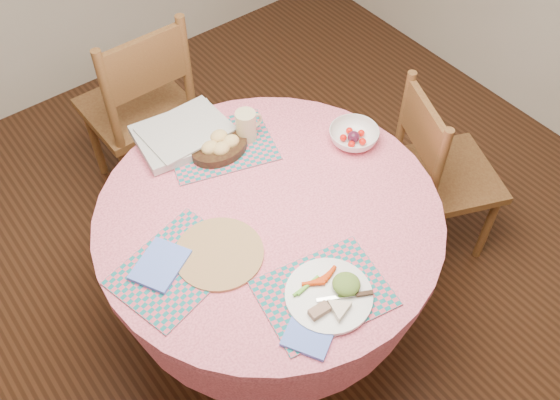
{
  "coord_description": "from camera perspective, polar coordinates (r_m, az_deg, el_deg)",
  "views": [
    {
      "loc": [
        -0.82,
        -1.12,
        2.45
      ],
      "look_at": [
        0.05,
        0.0,
        0.78
      ],
      "focal_mm": 40.0,
      "sensor_mm": 36.0,
      "label": 1
    }
  ],
  "objects": [
    {
      "name": "ground",
      "position": [
        2.82,
        -0.82,
        -10.78
      ],
      "size": [
        4.0,
        4.0,
        0.0
      ],
      "primitive_type": "plane",
      "color": "#331C0F",
      "rests_on": "ground"
    },
    {
      "name": "napkin_far",
      "position": [
        2.08,
        -10.9,
        -5.84
      ],
      "size": [
        0.22,
        0.21,
        0.01
      ],
      "primitive_type": "cube",
      "rotation": [
        0.0,
        0.0,
        0.49
      ],
      "color": "#5C7BED",
      "rests_on": "placemat_left"
    },
    {
      "name": "dinner_plate",
      "position": [
        1.98,
        4.75,
        -8.56
      ],
      "size": [
        0.28,
        0.28,
        0.05
      ],
      "rotation": [
        0.0,
        0.0,
        -0.05
      ],
      "color": "white",
      "rests_on": "placemat_front"
    },
    {
      "name": "chair_back",
      "position": [
        3.01,
        -12.58,
        8.39
      ],
      "size": [
        0.47,
        0.45,
        1.0
      ],
      "rotation": [
        0.0,
        0.0,
        3.15
      ],
      "color": "brown",
      "rests_on": "ground"
    },
    {
      "name": "placemat_back",
      "position": [
        2.43,
        -5.44,
        4.97
      ],
      "size": [
        0.47,
        0.41,
        0.01
      ],
      "primitive_type": "cube",
      "rotation": [
        0.0,
        0.0,
        -0.31
      ],
      "color": "#147175",
      "rests_on": "dining_table"
    },
    {
      "name": "newspaper_stack",
      "position": [
        2.46,
        -8.92,
        5.95
      ],
      "size": [
        0.38,
        0.32,
        0.04
      ],
      "rotation": [
        0.0,
        0.0,
        -0.15
      ],
      "color": "silver",
      "rests_on": "dining_table"
    },
    {
      "name": "placemat_front",
      "position": [
        2.01,
        4.05,
        -8.5
      ],
      "size": [
        0.45,
        0.37,
        0.01
      ],
      "primitive_type": "cube",
      "rotation": [
        0.0,
        0.0,
        -0.18
      ],
      "color": "#147175",
      "rests_on": "dining_table"
    },
    {
      "name": "chair_right",
      "position": [
        2.8,
        14.36,
        2.58
      ],
      "size": [
        0.53,
        0.54,
        0.9
      ],
      "rotation": [
        0.0,
        0.0,
        1.18
      ],
      "color": "brown",
      "rests_on": "ground"
    },
    {
      "name": "placemat_left",
      "position": [
        2.08,
        -9.38,
        -6.09
      ],
      "size": [
        0.46,
        0.39,
        0.01
      ],
      "primitive_type": "cube",
      "rotation": [
        0.0,
        0.0,
        0.24
      ],
      "color": "#147175",
      "rests_on": "dining_table"
    },
    {
      "name": "dining_table",
      "position": [
        2.35,
        -0.97,
        -4.11
      ],
      "size": [
        1.24,
        1.24,
        0.75
      ],
      "color": "pink",
      "rests_on": "ground"
    },
    {
      "name": "napkin_near",
      "position": [
        1.94,
        2.92,
        -11.59
      ],
      "size": [
        0.23,
        0.21,
        0.01
      ],
      "primitive_type": "cube",
      "rotation": [
        0.0,
        0.0,
        0.52
      ],
      "color": "#5C7BED",
      "rests_on": "dining_table"
    },
    {
      "name": "bread_bowl",
      "position": [
        2.38,
        -5.55,
        4.98
      ],
      "size": [
        0.23,
        0.23,
        0.08
      ],
      "color": "black",
      "rests_on": "placemat_back"
    },
    {
      "name": "latte_mug",
      "position": [
        2.41,
        -3.08,
        6.83
      ],
      "size": [
        0.12,
        0.08,
        0.12
      ],
      "color": "beige",
      "rests_on": "placemat_back"
    },
    {
      "name": "wicker_trivet",
      "position": [
        2.09,
        -5.59,
        -4.9
      ],
      "size": [
        0.3,
        0.3,
        0.01
      ],
      "primitive_type": "cylinder",
      "color": "#9C7443",
      "rests_on": "dining_table"
    },
    {
      "name": "fruit_bowl",
      "position": [
        2.43,
        6.76,
        5.81
      ],
      "size": [
        0.19,
        0.19,
        0.06
      ],
      "rotation": [
        0.0,
        0.0,
        0.01
      ],
      "color": "white",
      "rests_on": "dining_table"
    }
  ]
}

